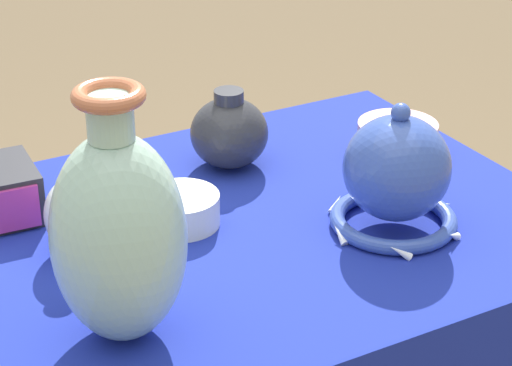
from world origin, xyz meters
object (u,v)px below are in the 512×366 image
(vase_dome_bell, at_px, (396,177))
(jar_round_porcelain, at_px, (82,213))
(jar_round_charcoal, at_px, (229,132))
(pot_squat_rose, at_px, (397,138))
(pot_squat_ivory, at_px, (180,210))
(vase_tall_bulbous, at_px, (118,234))

(vase_dome_bell, xyz_separation_m, jar_round_porcelain, (-0.41, 0.15, -0.02))
(jar_round_charcoal, distance_m, pot_squat_rose, 0.28)
(jar_round_porcelain, relative_size, pot_squat_rose, 0.97)
(jar_round_porcelain, xyz_separation_m, pot_squat_rose, (0.56, 0.05, -0.03))
(vase_dome_bell, distance_m, jar_round_charcoal, 0.31)
(jar_round_porcelain, distance_m, jar_round_charcoal, 0.33)
(jar_round_porcelain, bearing_deg, jar_round_charcoal, 25.59)
(jar_round_porcelain, height_order, pot_squat_ivory, jar_round_porcelain)
(jar_round_porcelain, xyz_separation_m, jar_round_charcoal, (0.30, 0.14, 0.00))
(jar_round_porcelain, bearing_deg, pot_squat_rose, 5.16)
(pot_squat_ivory, distance_m, jar_round_charcoal, 0.21)
(vase_dome_bell, xyz_separation_m, jar_round_charcoal, (-0.11, 0.29, -0.02))
(pot_squat_ivory, xyz_separation_m, jar_round_charcoal, (0.15, 0.14, 0.04))
(vase_tall_bulbous, height_order, pot_squat_rose, vase_tall_bulbous)
(vase_tall_bulbous, relative_size, pot_squat_rose, 2.39)
(vase_dome_bell, distance_m, jar_round_porcelain, 0.44)
(vase_dome_bell, distance_m, pot_squat_ivory, 0.31)
(vase_dome_bell, relative_size, jar_round_porcelain, 1.51)
(vase_dome_bell, xyz_separation_m, pot_squat_rose, (0.15, 0.20, -0.05))
(pot_squat_ivory, bearing_deg, jar_round_charcoal, 42.43)
(jar_round_porcelain, xyz_separation_m, pot_squat_ivory, (0.15, 0.00, -0.03))
(vase_tall_bulbous, bearing_deg, jar_round_charcoal, 47.24)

